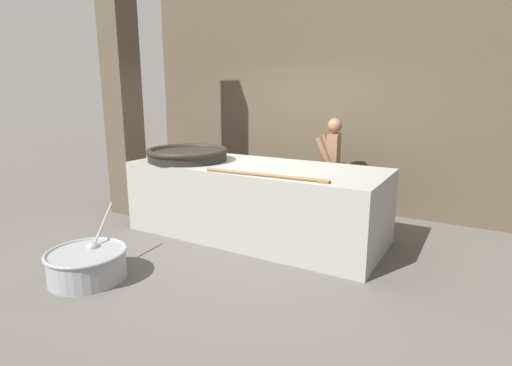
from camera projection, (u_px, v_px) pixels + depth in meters
ground_plane at (256, 234)px, 5.61m from camera, size 60.00×60.00×0.00m
back_wall at (314, 84)px, 6.82m from camera, size 6.56×0.24×4.18m
support_pillar at (122, 83)px, 6.28m from camera, size 0.43×0.43×4.18m
hearth_platform at (256, 200)px, 5.50m from camera, size 3.46×1.41×0.99m
giant_wok_near at (188, 154)px, 5.74m from camera, size 1.16×1.16×0.18m
stirring_paddle at (269, 176)px, 4.62m from camera, size 1.58×0.16×0.04m
cook at (333, 166)px, 6.11m from camera, size 0.42×0.62×1.57m
prep_bowl_vegetables at (87, 263)px, 4.24m from camera, size 0.84×1.03×0.67m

